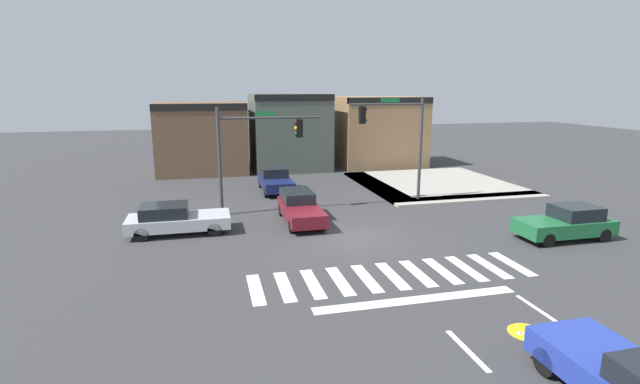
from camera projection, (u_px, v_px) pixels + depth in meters
name	position (u px, v px, depth m)	size (l,w,h in m)	color
ground_plane	(354.00, 237.00, 20.97)	(120.00, 120.00, 0.00)	#353538
crosswalk_near	(392.00, 276.00, 16.71)	(10.23, 2.52, 0.01)	silver
bike_detector_marking	(527.00, 332.00, 12.83)	(1.05, 1.05, 0.01)	yellow
curb_corner_northeast	(430.00, 185.00, 31.85)	(10.00, 10.60, 0.15)	#9E998E
storefront_row	(290.00, 133.00, 38.44)	(21.74, 6.44, 6.10)	brown
traffic_signal_northwest	(257.00, 141.00, 24.27)	(5.50, 0.32, 5.64)	#383A3D
traffic_signal_northeast	(396.00, 131.00, 26.40)	(4.45, 0.32, 6.02)	#383A3D
car_navy	(275.00, 180.00, 30.15)	(1.83, 4.36, 1.50)	#141E4C
car_green	(567.00, 223.00, 20.65)	(4.19, 1.79, 1.49)	#1E6638
car_silver	(175.00, 219.00, 21.40)	(4.59, 1.93, 1.39)	#B7BABF
car_maroon	(300.00, 207.00, 23.35)	(1.70, 4.46, 1.42)	maroon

